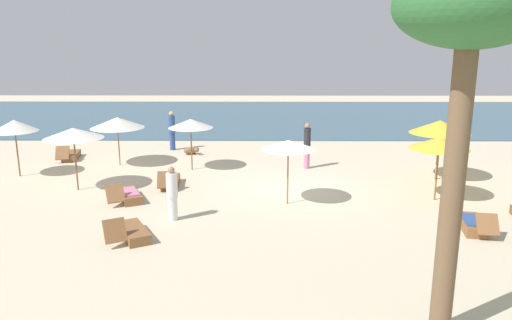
# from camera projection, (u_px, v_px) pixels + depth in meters

# --- Properties ---
(ground_plane) EXTENTS (60.00, 60.00, 0.00)m
(ground_plane) POSITION_uv_depth(u_px,v_px,m) (290.00, 192.00, 17.80)
(ground_plane) COLOR beige
(ocean_water) EXTENTS (48.00, 16.00, 0.06)m
(ocean_water) POSITION_uv_depth(u_px,v_px,m) (276.00, 117.00, 34.30)
(ocean_water) COLOR #3D6075
(ocean_water) RESTS_ON ground_plane
(umbrella_0) EXTENTS (1.76, 1.76, 2.26)m
(umbrella_0) POSITION_uv_depth(u_px,v_px,m) (14.00, 126.00, 19.42)
(umbrella_0) COLOR brown
(umbrella_0) RESTS_ON ground_plane
(umbrella_1) EXTENTS (2.10, 2.10, 2.27)m
(umbrella_1) POSITION_uv_depth(u_px,v_px,m) (73.00, 133.00, 17.64)
(umbrella_1) COLOR brown
(umbrella_1) RESTS_ON ground_plane
(umbrella_2) EXTENTS (2.26, 2.26, 2.32)m
(umbrella_2) POSITION_uv_depth(u_px,v_px,m) (440.00, 127.00, 18.95)
(umbrella_2) COLOR olive
(umbrella_2) RESTS_ON ground_plane
(umbrella_3) EXTENTS (1.76, 1.76, 2.15)m
(umbrella_3) POSITION_uv_depth(u_px,v_px,m) (288.00, 145.00, 16.15)
(umbrella_3) COLOR olive
(umbrella_3) RESTS_ON ground_plane
(umbrella_4) EXTENTS (2.27, 2.27, 2.08)m
(umbrella_4) POSITION_uv_depth(u_px,v_px,m) (117.00, 123.00, 21.20)
(umbrella_4) COLOR brown
(umbrella_4) RESTS_ON ground_plane
(umbrella_5) EXTENTS (1.83, 1.83, 2.13)m
(umbrella_5) POSITION_uv_depth(u_px,v_px,m) (191.00, 123.00, 20.42)
(umbrella_5) COLOR brown
(umbrella_5) RESTS_ON ground_plane
(umbrella_6) EXTENTS (1.96, 1.96, 2.17)m
(umbrella_6) POSITION_uv_depth(u_px,v_px,m) (439.00, 143.00, 16.54)
(umbrella_6) COLOR brown
(umbrella_6) RESTS_ON ground_plane
(lounger_0) EXTENTS (0.86, 1.75, 0.71)m
(lounger_0) POSITION_uv_depth(u_px,v_px,m) (71.00, 155.00, 22.61)
(lounger_0) COLOR brown
(lounger_0) RESTS_ON ground_plane
(lounger_1) EXTENTS (1.29, 1.72, 0.74)m
(lounger_1) POSITION_uv_depth(u_px,v_px,m) (132.00, 232.00, 13.73)
(lounger_1) COLOR brown
(lounger_1) RESTS_ON ground_plane
(lounger_2) EXTENTS (0.85, 1.77, 0.68)m
(lounger_2) POSITION_uv_depth(u_px,v_px,m) (473.00, 224.00, 14.29)
(lounger_2) COLOR brown
(lounger_2) RESTS_ON ground_plane
(lounger_3) EXTENTS (0.73, 1.72, 0.71)m
(lounger_3) POSITION_uv_depth(u_px,v_px,m) (170.00, 182.00, 18.51)
(lounger_3) COLOR brown
(lounger_3) RESTS_ON ground_plane
(lounger_5) EXTENTS (1.25, 1.79, 0.67)m
(lounger_5) POSITION_uv_depth(u_px,v_px,m) (128.00, 195.00, 16.91)
(lounger_5) COLOR brown
(lounger_5) RESTS_ON ground_plane
(person_0) EXTENTS (0.42, 0.42, 1.90)m
(person_0) POSITION_uv_depth(u_px,v_px,m) (172.00, 130.00, 24.27)
(person_0) COLOR #2D4C8C
(person_0) RESTS_ON ground_plane
(person_1) EXTENTS (0.40, 0.40, 1.93)m
(person_1) POSITION_uv_depth(u_px,v_px,m) (307.00, 145.00, 20.84)
(person_1) COLOR #D17299
(person_1) RESTS_ON ground_plane
(person_2) EXTENTS (0.47, 0.47, 1.66)m
(person_2) POSITION_uv_depth(u_px,v_px,m) (172.00, 193.00, 14.96)
(person_2) COLOR white
(person_2) RESTS_ON ground_plane
(palm_3) EXTENTS (2.49, 2.49, 6.55)m
(palm_3) POSITION_uv_depth(u_px,v_px,m) (469.00, 24.00, 8.05)
(palm_3) COLOR brown
(palm_3) RESTS_ON ground_plane
(dog) EXTENTS (0.80, 0.66, 0.38)m
(dog) POSITION_uv_depth(u_px,v_px,m) (192.00, 150.00, 23.47)
(dog) COLOR olive
(dog) RESTS_ON ground_plane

